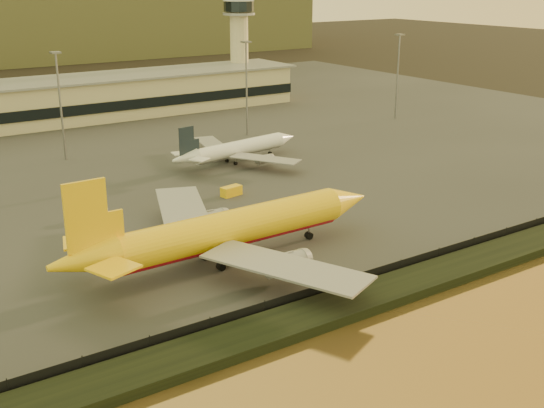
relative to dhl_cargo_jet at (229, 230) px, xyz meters
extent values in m
plane|color=black|center=(8.43, -5.52, -5.17)|extent=(900.00, 900.00, 0.00)
cube|color=black|center=(8.43, -22.52, -4.47)|extent=(320.00, 7.00, 1.40)
cube|color=#2D2D2D|center=(8.43, 89.48, -5.07)|extent=(320.00, 220.00, 0.20)
cube|color=black|center=(8.43, -18.52, -3.87)|extent=(300.00, 0.05, 2.20)
cube|color=#C6B189|center=(8.43, 119.48, 1.03)|extent=(160.00, 22.00, 12.00)
cube|color=black|center=(8.43, 108.28, 0.03)|extent=(160.00, 0.60, 3.00)
cube|color=gray|center=(8.43, 119.48, 7.33)|extent=(164.00, 24.00, 0.60)
cylinder|color=#C6B189|center=(78.43, 125.48, 10.03)|extent=(6.40, 6.40, 30.00)
cylinder|color=black|center=(78.43, 125.48, 26.78)|extent=(10.40, 10.40, 3.50)
cylinder|color=gray|center=(78.43, 125.48, 24.23)|extent=(11.20, 11.20, 0.80)
cylinder|color=slate|center=(-1.57, 74.48, 7.53)|extent=(0.50, 0.50, 25.00)
cube|color=slate|center=(-1.57, 74.48, 20.23)|extent=(2.20, 2.20, 0.40)
cylinder|color=slate|center=(48.43, 72.48, 7.53)|extent=(0.50, 0.50, 25.00)
cube|color=slate|center=(48.43, 72.48, 20.23)|extent=(2.20, 2.20, 0.40)
cylinder|color=slate|center=(98.43, 66.48, 7.53)|extent=(0.50, 0.50, 25.00)
cube|color=slate|center=(98.43, 66.48, 20.23)|extent=(2.20, 2.20, 0.40)
cylinder|color=yellow|center=(1.02, 0.02, 0.30)|extent=(38.50, 6.42, 5.54)
cylinder|color=#B50A16|center=(1.02, 0.02, -0.67)|extent=(37.41, 5.17, 4.32)
cone|color=yellow|center=(23.93, 0.54, 0.30)|extent=(7.59, 5.71, 5.54)
cone|color=yellow|center=(-22.97, -0.52, 0.72)|extent=(9.72, 5.76, 5.54)
cube|color=yellow|center=(-21.90, -0.50, 6.82)|extent=(5.87, 0.58, 9.70)
cube|color=yellow|center=(-20.96, 5.07, 1.13)|extent=(6.62, 6.58, 0.33)
cube|color=yellow|center=(-20.71, -6.02, 1.13)|extent=(6.77, 6.73, 0.33)
cube|color=gray|center=(-0.39, 14.76, -0.67)|extent=(15.46, 25.08, 0.33)
cylinder|color=gray|center=(2.36, 11.23, -2.19)|extent=(6.47, 3.19, 3.05)
cube|color=gray|center=(0.28, -14.76, -0.67)|extent=(16.35, 24.99, 0.33)
cylinder|color=gray|center=(2.87, -11.11, -2.19)|extent=(6.47, 3.19, 3.05)
cylinder|color=black|center=(15.67, 0.36, -4.36)|extent=(1.24, 1.00, 1.22)
cylinder|color=slate|center=(15.67, 0.36, -3.72)|extent=(0.21, 0.21, 2.50)
cylinder|color=black|center=(-2.93, -2.56, -4.36)|extent=(1.24, 1.00, 1.22)
cylinder|color=slate|center=(-2.93, -2.56, -3.72)|extent=(0.21, 0.21, 2.50)
cylinder|color=black|center=(-3.04, 2.43, -4.36)|extent=(1.24, 1.00, 1.22)
cylinder|color=slate|center=(-3.04, 2.43, -3.72)|extent=(0.21, 0.21, 2.50)
cylinder|color=white|center=(32.08, 49.51, -1.61)|extent=(25.66, 7.45, 3.53)
cylinder|color=gray|center=(32.08, 49.51, -2.23)|extent=(24.84, 6.58, 2.75)
cone|color=white|center=(47.08, 51.87, -1.61)|extent=(5.43, 4.26, 3.53)
cone|color=white|center=(16.39, 47.03, -1.35)|extent=(6.83, 4.48, 3.53)
cube|color=#19212D|center=(17.08, 47.14, 2.54)|extent=(3.88, 0.88, 6.18)
cube|color=white|center=(17.23, 50.74, -1.08)|extent=(4.01, 3.87, 0.21)
cube|color=white|center=(18.33, 43.76, -1.08)|extent=(4.67, 4.59, 0.21)
cube|color=gray|center=(29.87, 58.99, -2.23)|extent=(8.40, 16.59, 0.21)
cylinder|color=gray|center=(31.98, 56.91, -3.20)|extent=(4.49, 2.58, 1.94)
cube|color=gray|center=(32.90, 39.80, -2.23)|extent=(12.42, 16.17, 0.21)
cylinder|color=gray|center=(34.27, 42.43, -3.20)|extent=(4.49, 2.58, 1.94)
cylinder|color=black|center=(41.67, 51.02, -4.58)|extent=(0.86, 0.73, 0.78)
cylinder|color=slate|center=(41.67, 51.02, -4.17)|extent=(0.19, 0.19, 1.59)
cylinder|color=black|center=(29.71, 47.52, -4.58)|extent=(0.86, 0.73, 0.78)
cylinder|color=slate|center=(29.71, 47.52, -4.17)|extent=(0.19, 0.19, 1.59)
cylinder|color=black|center=(29.22, 50.66, -4.58)|extent=(0.86, 0.73, 0.78)
cylinder|color=slate|center=(29.22, 50.66, -4.17)|extent=(0.19, 0.19, 1.59)
cube|color=yellow|center=(16.98, 27.97, -4.00)|extent=(4.56, 2.64, 1.93)
cube|color=white|center=(-10.08, 29.86, -4.14)|extent=(4.04, 2.95, 1.66)
camera|label=1|loc=(-48.75, -84.46, 37.00)|focal=45.00mm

